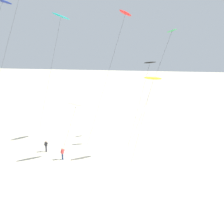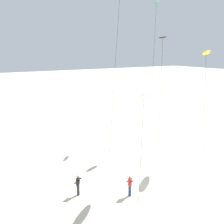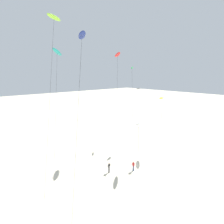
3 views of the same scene
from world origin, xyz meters
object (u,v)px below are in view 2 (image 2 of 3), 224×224
kite_black (163,40)px  kite_white (144,98)px  kite_green (156,6)px  kite_flyer_middle (130,185)px  kite_yellow (206,53)px  kite_flyer_nearest (78,185)px

kite_black → kite_white: (-8.83, -7.69, -4.76)m
kite_green → kite_flyer_middle: (-13.54, -13.06, -15.68)m
kite_black → kite_yellow: 5.73m
kite_black → kite_white: bearing=-138.9°
kite_black → kite_white: size_ratio=1.55×
kite_yellow → kite_flyer_nearest: 17.87m
kite_white → kite_yellow: bearing=12.9°
kite_flyer_nearest → kite_yellow: bearing=2.8°
kite_flyer_nearest → kite_white: bearing=-15.8°
kite_white → kite_flyer_middle: (-1.85, -0.81, -6.58)m
kite_black → kite_white: kite_black is taller
kite_black → kite_white: 12.64m
kite_black → kite_flyer_middle: bearing=-141.5°
kite_yellow → kite_white: 10.47m
kite_white → kite_flyer_middle: size_ratio=4.93×
kite_green → kite_flyer_middle: size_ratio=10.52×
kite_green → kite_yellow: size_ratio=1.56×
kite_yellow → kite_white: kite_yellow is taller
kite_green → kite_flyer_nearest: size_ratio=10.52×
kite_white → kite_flyer_nearest: (-5.18, 1.47, -6.58)m
kite_green → kite_yellow: bearing=-101.3°
kite_green → kite_white: (-11.69, -12.25, -9.10)m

